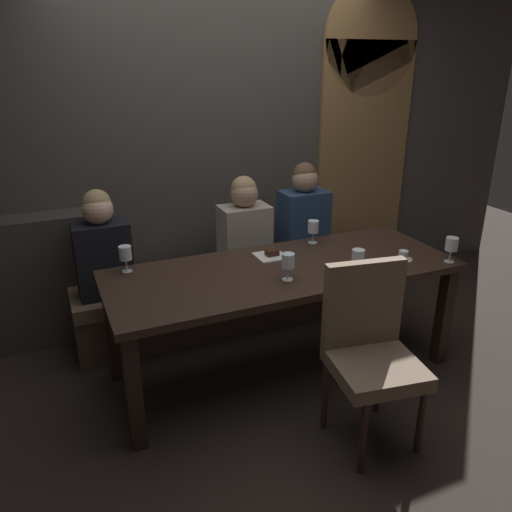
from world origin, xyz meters
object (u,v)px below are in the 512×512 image
at_px(diner_redhead, 102,247).
at_px(wine_glass_far_right, 125,254).
at_px(diner_bearded, 244,228).
at_px(wine_glass_end_left, 452,245).
at_px(dining_table, 283,280).
at_px(diner_far_end, 304,215).
at_px(banquette_bench, 242,296).
at_px(wine_glass_near_left, 358,258).
at_px(wine_glass_far_left, 288,261).
at_px(chair_near_side, 370,343).
at_px(dessert_plate, 271,255).
at_px(espresso_cup, 403,256).
at_px(wine_glass_center_front, 313,228).

distance_m(diner_redhead, wine_glass_far_right, 0.38).
relative_size(diner_redhead, diner_bearded, 1.00).
xyz_separation_m(diner_bearded, wine_glass_end_left, (1.00, -1.02, 0.06)).
xyz_separation_m(dining_table, diner_far_end, (0.53, 0.71, 0.17)).
relative_size(diner_redhead, wine_glass_far_right, 4.44).
distance_m(banquette_bench, diner_far_end, 0.79).
height_order(dining_table, wine_glass_near_left, wine_glass_near_left).
bearing_deg(wine_glass_far_left, diner_bearded, 84.79).
xyz_separation_m(dining_table, chair_near_side, (0.15, -0.72, -0.09)).
height_order(wine_glass_end_left, dessert_plate, wine_glass_end_left).
xyz_separation_m(dining_table, wine_glass_end_left, (1.01, -0.34, 0.20)).
bearing_deg(wine_glass_near_left, diner_redhead, 144.24).
height_order(chair_near_side, espresso_cup, chair_near_side).
bearing_deg(espresso_cup, wine_glass_far_left, 178.52).
xyz_separation_m(chair_near_side, wine_glass_center_front, (0.24, 1.04, 0.29)).
relative_size(diner_bearded, wine_glass_end_left, 4.43).
distance_m(wine_glass_far_left, wine_glass_end_left, 1.09).
xyz_separation_m(dining_table, wine_glass_far_right, (-0.91, 0.32, 0.20)).
height_order(chair_near_side, diner_bearded, diner_bearded).
bearing_deg(banquette_bench, dessert_plate, -89.51).
bearing_deg(wine_glass_end_left, wine_glass_center_front, 133.46).
xyz_separation_m(wine_glass_near_left, espresso_cup, (0.41, 0.09, -0.09)).
relative_size(wine_glass_far_left, wine_glass_near_left, 1.00).
distance_m(dining_table, banquette_bench, 0.82).
xyz_separation_m(banquette_bench, diner_far_end, (0.53, 0.01, 0.59)).
bearing_deg(wine_glass_center_front, dining_table, -140.54).
bearing_deg(banquette_bench, wine_glass_far_left, -94.15).
relative_size(dining_table, wine_glass_center_front, 13.41).
bearing_deg(dessert_plate, diner_far_end, 44.58).
relative_size(diner_redhead, diner_far_end, 0.94).
distance_m(diner_far_end, wine_glass_far_right, 1.48).
height_order(wine_glass_far_left, wine_glass_end_left, same).
bearing_deg(dessert_plate, chair_near_side, -81.03).
bearing_deg(banquette_bench, wine_glass_center_front, -44.74).
bearing_deg(wine_glass_near_left, wine_glass_center_front, 86.20).
bearing_deg(dessert_plate, wine_glass_far_left, -100.32).
height_order(wine_glass_far_left, dessert_plate, wine_glass_far_left).
height_order(banquette_bench, wine_glass_far_right, wine_glass_far_right).
bearing_deg(espresso_cup, wine_glass_near_left, -168.21).
bearing_deg(dessert_plate, banquette_bench, 90.49).
bearing_deg(espresso_cup, banquette_bench, 130.16).
bearing_deg(diner_redhead, wine_glass_center_front, -14.81).
bearing_deg(diner_far_end, diner_redhead, -179.13).
relative_size(wine_glass_far_right, wine_glass_near_left, 1.00).
distance_m(wine_glass_far_right, wine_glass_end_left, 2.03).
distance_m(diner_redhead, diner_far_end, 1.53).
height_order(dining_table, wine_glass_end_left, wine_glass_end_left).
bearing_deg(wine_glass_center_front, chair_near_side, -102.84).
bearing_deg(wine_glass_near_left, diner_far_end, 79.78).
bearing_deg(dining_table, wine_glass_center_front, 39.46).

